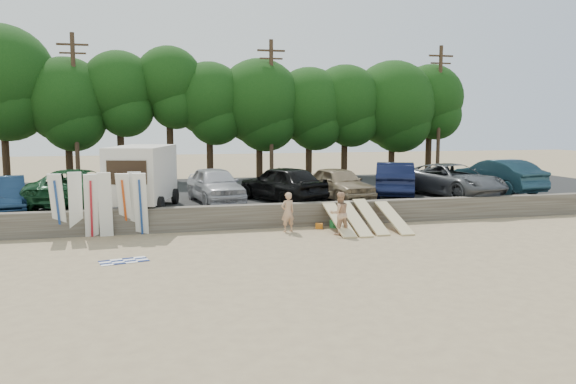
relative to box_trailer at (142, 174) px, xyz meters
name	(u,v)px	position (x,y,z in m)	size (l,w,h in m)	color
ground	(308,241)	(6.08, -5.10, -2.22)	(120.00, 120.00, 0.00)	tan
seawall	(289,215)	(6.08, -2.10, -1.72)	(44.00, 0.50, 1.00)	#6B6356
parking_lot	(257,196)	(6.08, 5.40, -1.87)	(44.00, 14.50, 0.70)	#282828
treeline	(232,96)	(5.72, 12.49, 3.94)	(33.99, 6.34, 9.62)	#382616
utility_poles	(271,107)	(8.08, 10.90, 3.21)	(25.80, 0.26, 9.00)	#473321
box_trailer	(142,174)	(0.00, 0.00, 0.00)	(3.25, 4.65, 2.71)	beige
car_0	(5,194)	(-5.64, 0.71, -0.80)	(1.52, 4.37, 1.44)	#142A46
car_1	(77,187)	(-2.87, 1.45, -0.69)	(2.76, 5.98, 1.66)	#174023
car_2	(215,185)	(3.30, 1.16, -0.69)	(1.94, 4.83, 1.65)	#B6B4BA
car_3	(282,183)	(6.41, 0.72, -0.66)	(2.03, 5.04, 1.72)	black
car_4	(339,183)	(9.22, 0.58, -0.73)	(1.86, 4.63, 1.58)	#8E785A
car_5	(395,179)	(12.47, 1.31, -0.66)	(1.82, 5.23, 1.72)	black
car_6	(453,180)	(15.31, 0.56, -0.70)	(2.71, 5.89, 1.64)	#4D4E52
car_7	(497,176)	(18.35, 1.28, -0.63)	(1.88, 5.39, 1.78)	#16313D
surfboard_upright_0	(58,206)	(-3.09, -2.47, -0.95)	(0.50, 0.06, 2.60)	white
surfboard_upright_1	(76,205)	(-2.46, -2.45, -0.93)	(0.50, 0.06, 2.60)	white
surfboard_upright_2	(91,206)	(-1.87, -2.69, -0.96)	(0.50, 0.06, 2.60)	white
surfboard_upright_3	(105,205)	(-1.35, -2.71, -0.94)	(0.50, 0.06, 2.60)	white
surfboard_upright_4	(125,204)	(-0.64, -2.48, -0.97)	(0.50, 0.06, 2.60)	white
surfboard_upright_5	(136,203)	(-0.21, -2.51, -0.95)	(0.50, 0.06, 2.60)	white
surfboard_upright_6	(141,204)	(-0.04, -2.68, -0.97)	(0.50, 0.06, 2.60)	white
surfboard_low_0	(339,219)	(7.76, -3.68, -1.71)	(0.56, 3.00, 0.07)	#D3BC85
surfboard_low_1	(354,219)	(8.41, -3.74, -1.70)	(0.56, 3.00, 0.07)	#D3BC85
surfboard_low_2	(370,217)	(9.17, -3.60, -1.67)	(0.56, 3.00, 0.07)	#D3BC85
surfboard_low_3	(394,218)	(10.14, -3.75, -1.72)	(0.56, 3.00, 0.07)	#D3BC85
beachgoer_a	(288,212)	(5.73, -3.23, -1.41)	(0.59, 0.39, 1.62)	tan
beachgoer_b	(339,213)	(7.59, -4.28, -1.36)	(0.83, 0.65, 1.71)	tan
cooler	(335,224)	(7.90, -2.83, -2.06)	(0.38, 0.30, 0.32)	green
gear_bag	(319,226)	(7.17, -2.88, -2.11)	(0.30, 0.25, 0.22)	#C96C17
beach_towel	(124,261)	(-0.53, -6.74, -2.21)	(1.50, 1.50, 0.00)	white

